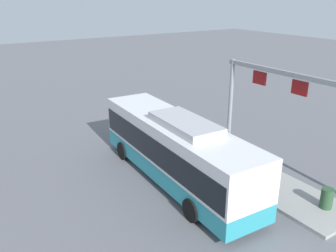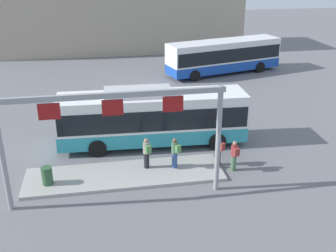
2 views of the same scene
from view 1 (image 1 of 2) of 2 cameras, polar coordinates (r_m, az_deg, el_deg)
name	(u,v)px [view 1 (image 1 of 2)]	position (r m, az deg, el deg)	size (l,w,h in m)	color
ground_plane	(175,180)	(18.07, 1.14, -8.65)	(120.00, 120.00, 0.00)	slate
platform_curb	(255,176)	(18.81, 13.66, -7.75)	(10.00, 2.80, 0.16)	#9E9E99
bus_main	(175,147)	(17.26, 1.19, -3.39)	(10.95, 3.00, 3.46)	teal
person_boarding	(194,127)	(22.53, 4.24, -0.15)	(0.39, 0.56, 1.67)	#476B4C
person_waiting_near	(191,132)	(21.67, 3.76, -0.98)	(0.54, 0.61, 1.67)	black
person_waiting_mid	(219,142)	(19.98, 8.14, -2.56)	(0.53, 0.61, 1.67)	#334C8C
person_waiting_far	(234,152)	(18.87, 10.48, -4.12)	(0.45, 0.59, 1.67)	black
platform_sign_gantry	(298,102)	(18.61, 20.00, 3.60)	(9.82, 0.24, 5.20)	gray
trash_bin	(327,198)	(16.87, 24.01, -10.48)	(0.52, 0.52, 0.90)	#2D5133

